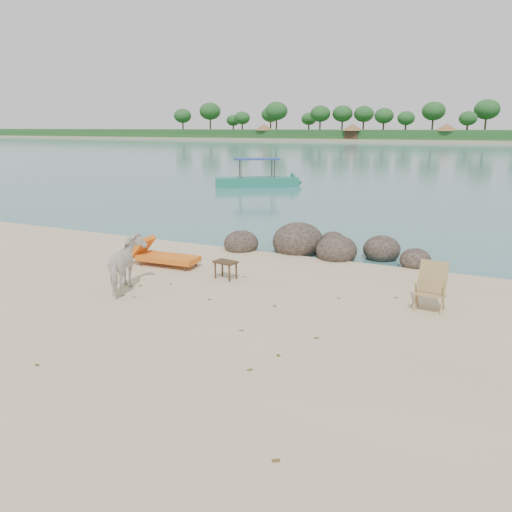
{
  "coord_description": "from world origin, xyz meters",
  "views": [
    {
      "loc": [
        5.4,
        -8.04,
        3.88
      ],
      "look_at": [
        0.64,
        2.0,
        1.0
      ],
      "focal_mm": 35.0,
      "sensor_mm": 36.0,
      "label": 1
    }
  ],
  "objects": [
    {
      "name": "water",
      "position": [
        0.0,
        90.0,
        0.0
      ],
      "size": [
        400.0,
        400.0,
        0.0
      ],
      "primitive_type": "plane",
      "color": "#397172",
      "rests_on": "ground"
    },
    {
      "name": "boulders",
      "position": [
        0.55,
        6.66,
        0.23
      ],
      "size": [
        6.39,
        2.95,
        1.21
      ],
      "rotation": [
        0.0,
        0.0,
        -0.25
      ],
      "color": "#2B221C",
      "rests_on": "ground"
    },
    {
      "name": "lounge_chair",
      "position": [
        -2.75,
        3.3,
        0.33
      ],
      "size": [
        2.24,
        0.86,
        0.66
      ],
      "primitive_type": null,
      "rotation": [
        0.0,
        0.0,
        0.04
      ],
      "color": "orange",
      "rests_on": "ground"
    },
    {
      "name": "boat_near",
      "position": [
        -9.12,
        22.72,
        1.52
      ],
      "size": [
        6.05,
        4.48,
        3.04
      ],
      "primitive_type": null,
      "rotation": [
        0.0,
        0.0,
        0.55
      ],
      "color": "#1F7761",
      "rests_on": "water"
    },
    {
      "name": "dead_leaves",
      "position": [
        0.24,
        0.65,
        0.01
      ],
      "size": [
        7.77,
        6.95,
        0.0
      ],
      "color": "brown",
      "rests_on": "ground"
    },
    {
      "name": "side_table",
      "position": [
        -0.66,
        2.9,
        0.24
      ],
      "size": [
        0.65,
        0.49,
        0.47
      ],
      "primitive_type": null,
      "rotation": [
        0.0,
        0.0,
        -0.2
      ],
      "color": "#382716",
      "rests_on": "ground"
    },
    {
      "name": "far_scenery",
      "position": [
        0.03,
        136.7,
        3.14
      ],
      "size": [
        420.0,
        18.0,
        9.5
      ],
      "color": "#1E4C1E",
      "rests_on": "ground"
    },
    {
      "name": "cow",
      "position": [
        -2.31,
        1.02,
        0.65
      ],
      "size": [
        1.31,
        1.7,
        1.31
      ],
      "primitive_type": "imported",
      "rotation": [
        0.0,
        0.0,
        3.6
      ],
      "color": "white",
      "rests_on": "ground"
    },
    {
      "name": "deck_chair",
      "position": [
        4.43,
        2.76,
        0.51
      ],
      "size": [
        0.71,
        0.77,
        1.03
      ],
      "primitive_type": null,
      "rotation": [
        0.0,
        0.0,
        -0.08
      ],
      "color": "#A18050",
      "rests_on": "ground"
    },
    {
      "name": "far_shore",
      "position": [
        0.0,
        170.0,
        0.0
      ],
      "size": [
        420.0,
        90.0,
        1.4
      ],
      "primitive_type": "cube",
      "color": "tan",
      "rests_on": "ground"
    }
  ]
}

